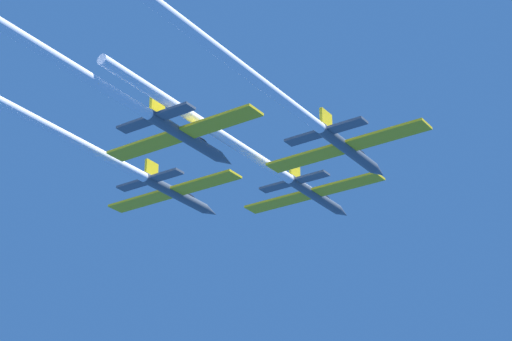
% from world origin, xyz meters
% --- Properties ---
extents(jet_lead, '(15.41, 38.05, 2.55)m').
position_xyz_m(jet_lead, '(0.57, -8.81, 0.65)').
color(jet_lead, '#4C5660').
extents(jet_left_wing, '(15.41, 40.83, 2.55)m').
position_xyz_m(jet_left_wing, '(-9.91, -19.41, -0.01)').
color(jet_left_wing, '#4C5660').
extents(jet_right_wing, '(15.41, 37.59, 2.55)m').
position_xyz_m(jet_right_wing, '(9.76, -18.32, -0.65)').
color(jet_right_wing, '#4C5660').
extents(jet_slot, '(15.41, 36.81, 2.55)m').
position_xyz_m(jet_slot, '(-0.65, -27.78, -0.55)').
color(jet_slot, '#4C5660').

